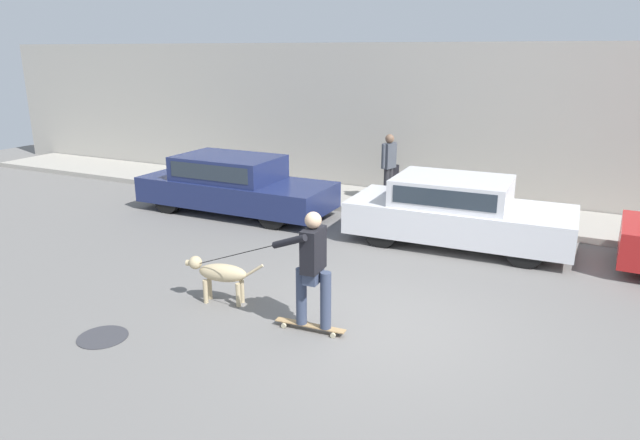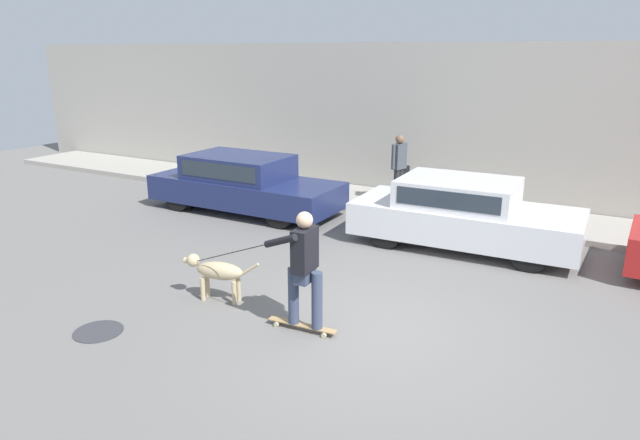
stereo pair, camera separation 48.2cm
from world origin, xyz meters
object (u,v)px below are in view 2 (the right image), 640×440
(parked_car_1, at_px, (463,214))
(dog, at_px, (217,271))
(parked_car_0, at_px, (244,184))
(skateboarder, at_px, (304,265))
(pedestrian_with_bag, at_px, (399,165))

(parked_car_1, relative_size, dog, 3.52)
(parked_car_0, height_order, parked_car_1, parked_car_0)
(skateboarder, bearing_deg, pedestrian_with_bag, -82.65)
(parked_car_0, relative_size, parked_car_1, 1.07)
(parked_car_1, bearing_deg, parked_car_0, 178.35)
(dog, height_order, pedestrian_with_bag, pedestrian_with_bag)
(parked_car_0, xyz_separation_m, parked_car_1, (5.17, -0.00, -0.00))
(skateboarder, distance_m, pedestrian_with_bag, 6.63)
(parked_car_0, bearing_deg, parked_car_1, -0.14)
(dog, xyz_separation_m, pedestrian_with_bag, (0.40, 6.31, 0.57))
(parked_car_0, relative_size, skateboarder, 1.82)
(parked_car_0, relative_size, pedestrian_with_bag, 2.81)
(skateboarder, xyz_separation_m, pedestrian_with_bag, (-1.25, 6.51, 0.08))
(parked_car_1, distance_m, pedestrian_with_bag, 2.98)
(dog, relative_size, skateboarder, 0.48)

